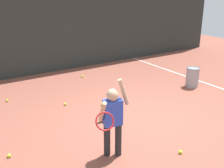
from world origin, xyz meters
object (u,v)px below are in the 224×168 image
at_px(tennis_player, 112,117).
at_px(tennis_ball_1, 7,101).
at_px(tennis_ball_3, 65,104).
at_px(tennis_ball_2, 9,156).
at_px(tennis_ball_7, 102,104).
at_px(tennis_ball_5, 82,76).
at_px(tennis_ball_6, 180,152).
at_px(ball_hopper, 192,77).

xyz_separation_m(tennis_player, tennis_ball_1, (-0.97, 3.36, -0.69)).
bearing_deg(tennis_ball_3, tennis_ball_2, -138.52).
distance_m(tennis_ball_2, tennis_ball_7, 2.59).
height_order(tennis_ball_3, tennis_ball_5, same).
relative_size(tennis_ball_1, tennis_ball_2, 1.00).
distance_m(tennis_ball_3, tennis_ball_7, 0.90).
distance_m(tennis_ball_1, tennis_ball_6, 4.42).
bearing_deg(tennis_ball_3, tennis_ball_7, -34.00).
xyz_separation_m(tennis_ball_5, tennis_ball_6, (-0.49, -4.66, 0.00)).
bearing_deg(tennis_ball_7, tennis_ball_6, -87.59).
distance_m(tennis_player, tennis_ball_5, 4.39).
distance_m(tennis_player, tennis_ball_6, 1.36).
height_order(tennis_ball_5, tennis_ball_7, same).
distance_m(tennis_ball_1, tennis_ball_7, 2.40).
height_order(tennis_ball_2, tennis_ball_3, same).
bearing_deg(tennis_player, tennis_ball_2, 161.64).
bearing_deg(tennis_ball_6, tennis_ball_2, 149.26).
xyz_separation_m(tennis_ball_3, tennis_ball_5, (1.34, 1.70, 0.00)).
relative_size(tennis_ball_5, tennis_ball_7, 1.00).
relative_size(ball_hopper, tennis_ball_7, 8.52).
height_order(tennis_ball_2, tennis_ball_5, same).
relative_size(tennis_ball_2, tennis_ball_7, 1.00).
bearing_deg(tennis_ball_3, ball_hopper, -11.66).
bearing_deg(tennis_ball_3, tennis_ball_6, -73.97).
bearing_deg(tennis_ball_5, tennis_player, -110.23).
bearing_deg(tennis_ball_2, tennis_ball_6, -30.74).
xyz_separation_m(tennis_ball_1, tennis_ball_7, (1.88, -1.50, 0.00)).
relative_size(tennis_ball_3, tennis_ball_6, 1.00).
bearing_deg(tennis_ball_2, tennis_player, -30.90).
height_order(ball_hopper, tennis_ball_5, ball_hopper).
distance_m(tennis_ball_2, tennis_ball_5, 4.36).
distance_m(tennis_player, tennis_ball_7, 2.18).
bearing_deg(ball_hopper, tennis_ball_5, 132.92).
bearing_deg(tennis_ball_7, tennis_ball_2, -158.18).
bearing_deg(tennis_ball_1, ball_hopper, -20.13).
bearing_deg(tennis_ball_5, tennis_ball_2, -133.38).
bearing_deg(tennis_ball_2, tennis_ball_5, 46.62).
bearing_deg(tennis_ball_1, tennis_player, -73.89).
relative_size(ball_hopper, tennis_ball_6, 8.52).
relative_size(tennis_ball_6, tennis_ball_7, 1.00).
xyz_separation_m(tennis_player, tennis_ball_5, (1.50, 4.06, -0.69)).
distance_m(tennis_player, tennis_ball_3, 2.47).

